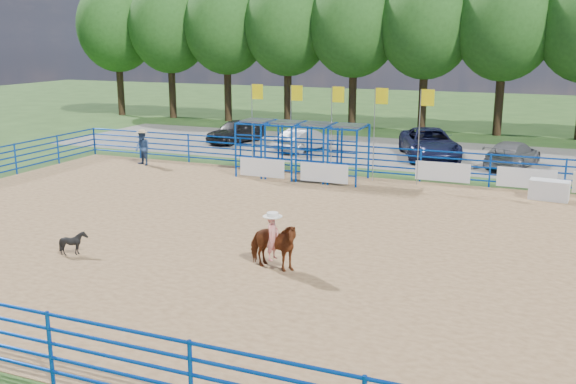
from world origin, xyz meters
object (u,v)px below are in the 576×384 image
(car_a, at_px, (236,131))
(car_d, at_px, (512,154))
(announcer_table, at_px, (549,190))
(spectator_cowboy, at_px, (143,148))
(horse_and_rider, at_px, (273,242))
(car_c, at_px, (429,144))
(car_b, at_px, (305,140))
(calf, at_px, (74,243))

(car_a, height_order, car_d, car_a)
(announcer_table, distance_m, spectator_cowboy, 19.18)
(horse_and_rider, relative_size, spectator_cowboy, 1.29)
(spectator_cowboy, distance_m, car_c, 15.08)
(horse_and_rider, distance_m, car_c, 18.77)
(car_d, bearing_deg, horse_and_rider, 87.55)
(announcer_table, relative_size, car_a, 0.36)
(car_a, bearing_deg, car_b, 2.24)
(calf, height_order, car_c, car_c)
(car_a, bearing_deg, announcer_table, -8.63)
(horse_and_rider, height_order, calf, horse_and_rider)
(spectator_cowboy, height_order, car_c, spectator_cowboy)
(car_c, bearing_deg, car_d, -31.53)
(car_c, xyz_separation_m, car_d, (4.28, -0.85, -0.14))
(car_c, relative_size, car_d, 1.27)
(announcer_table, xyz_separation_m, car_c, (-6.09, 7.32, 0.38))
(announcer_table, relative_size, car_d, 0.33)
(horse_and_rider, distance_m, car_b, 19.33)
(calf, xyz_separation_m, car_b, (-0.02, 19.49, 0.26))
(car_a, distance_m, car_c, 12.02)
(announcer_table, height_order, spectator_cowboy, spectator_cowboy)
(announcer_table, xyz_separation_m, spectator_cowboy, (-19.17, -0.18, 0.49))
(car_a, distance_m, car_d, 16.36)
(horse_and_rider, bearing_deg, spectator_cowboy, 137.10)
(car_b, bearing_deg, car_c, -159.95)
(horse_and_rider, xyz_separation_m, car_d, (5.26, 17.90, -0.17))
(announcer_table, bearing_deg, car_d, 105.56)
(calf, distance_m, spectator_cowboy, 13.81)
(horse_and_rider, height_order, car_b, horse_and_rider)
(car_a, relative_size, car_c, 0.73)
(spectator_cowboy, height_order, car_b, spectator_cowboy)
(spectator_cowboy, relative_size, car_b, 0.46)
(calf, distance_m, car_d, 22.11)
(horse_and_rider, bearing_deg, car_d, 73.61)
(car_d, bearing_deg, announcer_table, 119.49)
(car_a, distance_m, car_b, 5.13)
(announcer_table, distance_m, horse_and_rider, 13.44)
(horse_and_rider, distance_m, car_a, 22.44)
(spectator_cowboy, xyz_separation_m, car_d, (17.37, 6.65, -0.25))
(announcer_table, xyz_separation_m, calf, (-13.07, -12.55, -0.03))
(announcer_table, bearing_deg, car_a, 155.81)
(spectator_cowboy, distance_m, car_d, 18.60)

